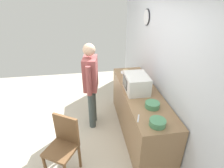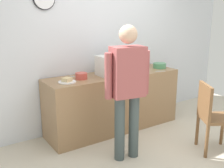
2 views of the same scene
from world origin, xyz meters
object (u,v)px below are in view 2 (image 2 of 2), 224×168
Objects in this scene: mixing_bowl at (160,66)px; spoon_utensil at (74,77)px; salad_bowl at (81,76)px; wooden_chair at (211,115)px; sandwich_plate at (67,81)px; person_standing at (127,84)px; cereal_bowl at (138,68)px; fork_utensil at (160,71)px; microwave at (115,66)px.

spoon_utensil is (-1.51, 0.20, -0.04)m from mixing_bowl.
wooden_chair is (1.23, -1.32, -0.42)m from salad_bowl.
sandwich_plate reaches higher than wooden_chair.
sandwich_plate is 1.98m from wooden_chair.
person_standing is (0.19, -0.84, 0.04)m from salad_bowl.
mixing_bowl is at bearing 79.06° from wooden_chair.
wooden_chair is at bearing -40.21° from sandwich_plate.
wooden_chair is (1.48, -1.25, -0.40)m from sandwich_plate.
fork_utensil is at bearing -50.73° from cereal_bowl.
fork_utensil is at bearing -130.05° from mixing_bowl.
salad_bowl is at bearing -78.90° from spoon_utensil.
person_standing reaches higher than spoon_utensil.
salad_bowl is at bearing 14.77° from sandwich_plate.
person_standing reaches higher than fork_utensil.
sandwich_plate is 1.32m from cereal_bowl.
spoon_utensil is at bearing 157.78° from microwave.
spoon_utensil is 1.98m from wooden_chair.
wooden_chair is at bearing -100.94° from mixing_bowl.
person_standing is at bearing -77.41° from spoon_utensil.
spoon_utensil is (0.22, 0.23, -0.02)m from sandwich_plate.
cereal_bowl is at bearing 129.27° from fork_utensil.
mixing_bowl is at bearing -10.49° from cereal_bowl.
fork_utensil is at bearing -17.06° from spoon_utensil.
sandwich_plate is 1.10× the size of cereal_bowl.
person_standing reaches higher than microwave.
mixing_bowl reaches higher than cereal_bowl.
sandwich_plate is at bearing -165.23° from salad_bowl.
person_standing is (-0.88, -0.88, 0.04)m from cereal_bowl.
sandwich_plate is 0.26m from salad_bowl.
sandwich_plate is 1.43× the size of spoon_utensil.
salad_bowl reaches higher than sandwich_plate.
mixing_bowl reaches higher than spoon_utensil.
wooden_chair is at bearing -49.61° from spoon_utensil.
cereal_bowl reaches higher than sandwich_plate.
person_standing reaches higher than mixing_bowl.
wooden_chair reaches higher than spoon_utensil.
salad_bowl is 0.18× the size of wooden_chair.
cereal_bowl is (1.32, 0.10, 0.02)m from sandwich_plate.
fork_utensil is 0.18× the size of wooden_chair.
mixing_bowl is 0.28m from fork_utensil.
sandwich_plate is 1.43× the size of fork_utensil.
wooden_chair is (0.16, -1.36, -0.42)m from cereal_bowl.
spoon_utensil is (-0.03, 0.16, -0.04)m from salad_bowl.
salad_bowl reaches higher than spoon_utensil.
spoon_utensil is 0.18× the size of wooden_chair.
spoon_utensil is at bearing 102.59° from person_standing.
cereal_bowl reaches higher than wooden_chair.
cereal_bowl is at bearing 11.51° from microwave.
sandwich_plate is 1.73m from mixing_bowl.
microwave is 2.26× the size of cereal_bowl.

